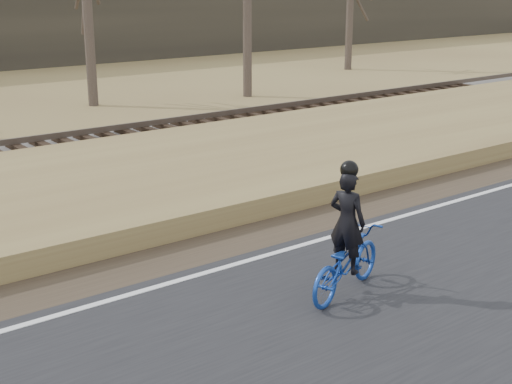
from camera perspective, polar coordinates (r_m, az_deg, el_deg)
ground at (r=11.51m, az=-0.95°, el=-6.36°), size 120.00×120.00×0.00m
road at (r=9.79m, az=7.91°, el=-10.72°), size 120.00×6.00×0.06m
edge_line at (r=11.63m, az=-1.54°, el=-5.76°), size 120.00×0.12×0.01m
shoulder at (r=12.42m, az=-4.24°, el=-4.53°), size 120.00×1.60×0.04m
embankment at (r=14.83m, az=-10.61°, el=-0.39°), size 120.00×5.00×0.44m
ballast at (r=18.20m, az=-16.06°, el=2.44°), size 120.00×3.00×0.45m
railroad at (r=18.13m, az=-16.14°, el=3.37°), size 120.00×2.40×0.29m
cyclist at (r=10.45m, az=7.21°, el=-4.87°), size 1.97×1.19×2.02m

